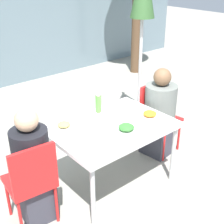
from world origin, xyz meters
TOP-DOWN VIEW (x-y plane):
  - ground_plane at (0.00, 0.00)m, footprint 24.00×24.00m
  - dining_table at (0.00, 0.00)m, footprint 1.21×0.88m
  - chair_left at (-0.91, 0.01)m, footprint 0.44×0.44m
  - person_left at (-0.85, 0.09)m, footprint 0.33×0.33m
  - chair_right at (0.89, 0.19)m, footprint 0.45×0.45m
  - person_right at (0.85, 0.11)m, footprint 0.38×0.38m
  - plate_0 at (-0.40, 0.27)m, footprint 0.23×0.23m
  - plate_1 at (0.42, -0.12)m, footprint 0.25×0.25m
  - plate_2 at (0.03, -0.18)m, footprint 0.28×0.28m
  - bottle at (0.09, 0.33)m, footprint 0.06×0.06m
  - drinking_cup at (-0.16, -0.35)m, footprint 0.08×0.08m
  - salad_bowl at (-0.23, -0.13)m, footprint 0.14×0.14m

SIDE VIEW (x-z plane):
  - ground_plane at x=0.00m, z-range 0.00..0.00m
  - chair_left at x=-0.91m, z-range 0.08..0.95m
  - chair_right at x=0.89m, z-range 0.08..0.95m
  - person_right at x=0.85m, z-range -0.04..1.07m
  - person_left at x=-0.85m, z-range -0.03..1.11m
  - dining_table at x=0.00m, z-range 0.30..1.03m
  - plate_0 at x=-0.40m, z-range 0.72..0.78m
  - plate_1 at x=0.42m, z-range 0.72..0.79m
  - plate_2 at x=0.03m, z-range 0.72..0.79m
  - salad_bowl at x=-0.23m, z-range 0.72..0.79m
  - drinking_cup at x=-0.16m, z-range 0.72..0.81m
  - bottle at x=0.09m, z-range 0.72..0.93m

